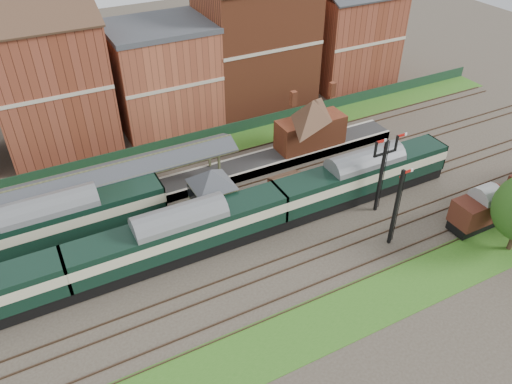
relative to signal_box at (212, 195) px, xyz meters
name	(u,v)px	position (x,y,z in m)	size (l,w,h in m)	color
ground	(257,231)	(3.00, -3.25, -3.19)	(160.00, 160.00, 0.00)	#473D33
grass_back	(194,153)	(3.00, 12.75, -3.16)	(90.00, 4.50, 0.06)	#2D6619
grass_front	(329,321)	(3.00, -15.25, -3.16)	(90.00, 5.00, 0.06)	#2D6619
fence	(187,140)	(3.00, 14.75, -2.44)	(90.00, 0.12, 1.50)	#193823
platform	(171,188)	(-2.00, 6.50, -2.69)	(55.00, 3.40, 1.00)	#2D2D2D
signal_box	(212,195)	(0.00, 0.00, 0.00)	(5.40, 5.40, 6.00)	#61704F
brick_hut	(286,189)	(8.00, 0.00, -2.00)	(3.20, 2.64, 2.94)	brown
station_building	(311,123)	(15.00, 6.50, 0.76)	(8.10, 8.10, 5.90)	brown
canopy	(107,170)	(-8.00, 6.50, 1.39)	(26.00, 3.89, 4.08)	brown
semaphore_bracket	(382,171)	(15.04, -5.75, 1.44)	(3.60, 0.25, 8.18)	black
semaphore_siding	(396,207)	(13.02, -10.25, 0.96)	(1.23, 0.25, 8.00)	black
town_backdrop	(161,70)	(2.82, 21.75, 3.81)	(69.00, 10.00, 16.00)	brown
dmu_train	(181,234)	(-4.34, -3.25, -0.59)	(58.12, 3.05, 4.47)	black
platform_railcar	(54,223)	(-13.80, 3.25, -0.55)	(19.75, 3.11, 4.55)	black
goods_van_a	(481,209)	(21.94, -12.25, -1.17)	(5.83, 2.53, 3.54)	black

